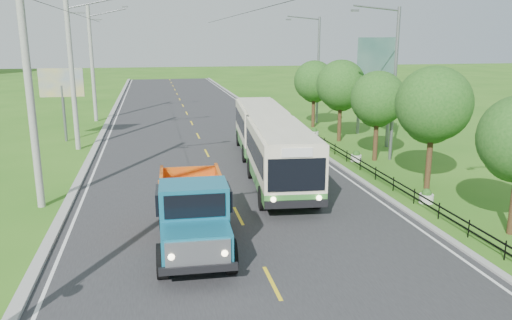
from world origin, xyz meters
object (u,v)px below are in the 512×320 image
object	(u,v)px
pole_far	(92,63)
planter_far	(314,133)
tree_third	(433,108)
planter_mid	(356,157)
planter_near	(426,197)
pole_mid	(72,72)
streetlight_mid	(392,79)
bus	(269,138)
streetlight_far	(316,66)
tree_fourth	(378,101)
billboard_left	(62,87)
billboard_right	(375,66)
pole_near	(30,91)
dump_truck	(193,208)
tree_fifth	(341,87)
tree_back	(314,83)

from	to	relation	value
pole_far	planter_far	world-z (taller)	pole_far
tree_third	planter_mid	bearing A→B (deg)	102.10
planter_near	planter_mid	distance (m)	8.00
pole_mid	pole_far	bearing A→B (deg)	90.00
streetlight_mid	bus	size ratio (longest dim) A/B	0.56
pole_mid	streetlight_far	distance (m)	20.16
tree_fourth	planter_far	world-z (taller)	tree_fourth
planter_near	planter_mid	bearing A→B (deg)	90.00
planter_mid	tree_third	bearing A→B (deg)	-77.90
billboard_left	planter_far	bearing A→B (deg)	-6.31
billboard_right	pole_far	bearing A→B (deg)	147.70
planter_near	tree_third	bearing A→B (deg)	59.59
pole_near	planter_far	world-z (taller)	pole_near
streetlight_far	dump_truck	size ratio (longest dim) A/B	1.43
pole_far	tree_fourth	size ratio (longest dim) A/B	1.85
pole_near	tree_third	distance (m)	18.17
tree_third	planter_near	bearing A→B (deg)	-120.41
pole_mid	streetlight_mid	xyz separation A→B (m)	(18.90, -7.00, -0.19)
planter_mid	dump_truck	world-z (taller)	dump_truck
tree_fifth	planter_far	distance (m)	4.21
pole_near	billboard_right	distance (m)	23.32
pole_far	planter_far	size ratio (longest dim) A/B	14.93
tree_fifth	planter_far	xyz separation A→B (m)	(-1.26, 1.86, -3.57)
pole_near	pole_far	distance (m)	24.00
tree_back	bus	distance (m)	14.95
planter_far	dump_truck	xyz separation A→B (m)	(-10.68, -18.83, 1.20)
tree_back	bus	bearing A→B (deg)	-117.65
pole_near	dump_truck	distance (m)	9.23
billboard_right	pole_mid	bearing A→B (deg)	177.22
streetlight_far	dump_truck	world-z (taller)	streetlight_far
billboard_right	streetlight_mid	bearing A→B (deg)	-105.44
planter_near	streetlight_far	bearing A→B (deg)	84.70
planter_mid	billboard_right	world-z (taller)	billboard_right
tree_fifth	streetlight_mid	bearing A→B (deg)	-82.71
billboard_right	bus	xyz separation A→B (m)	(-9.33, -7.00, -3.47)
tree_back	dump_truck	distance (m)	25.98
pole_mid	dump_truck	size ratio (longest dim) A/B	1.58
planter_near	billboard_right	xyz separation A→B (m)	(3.70, 14.00, 5.06)
planter_mid	planter_far	size ratio (longest dim) A/B	1.00
tree_fifth	planter_mid	bearing A→B (deg)	-101.56
billboard_left	tree_back	bearing A→B (deg)	6.31
tree_third	planter_mid	size ratio (longest dim) A/B	8.96
planter_mid	planter_near	bearing A→B (deg)	-90.00
billboard_left	billboard_right	size ratio (longest dim) A/B	0.71
tree_fifth	pole_mid	bearing A→B (deg)	177.29
pole_mid	streetlight_mid	distance (m)	20.16
tree_fourth	dump_truck	xyz separation A→B (m)	(-11.94, -10.97, -2.10)
pole_mid	planter_far	size ratio (longest dim) A/B	14.93
tree_third	dump_truck	xyz separation A→B (m)	(-11.94, -4.97, -2.51)
pole_near	tree_fifth	size ratio (longest dim) A/B	1.72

